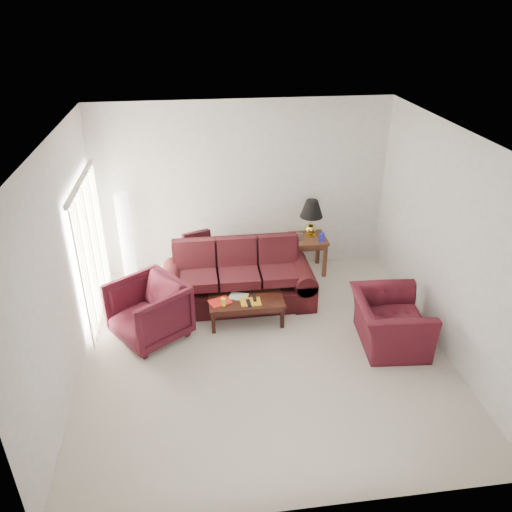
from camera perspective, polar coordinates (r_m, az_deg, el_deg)
The scene contains 19 objects.
floor at distance 7.20m, azimuth 0.91°, elevation -10.58°, with size 5.00×5.00×0.00m, color beige.
blinds at distance 7.82m, azimuth -18.31°, elevation 0.63°, with size 0.10×2.00×2.16m, color silver.
sofa at distance 7.93m, azimuth -2.04°, elevation -2.33°, with size 2.39×1.03×0.98m, color black, non-canonical shape.
throw_pillow at distance 8.34m, azimuth -6.67°, elevation 1.24°, with size 0.46×0.13×0.46m, color black.
end_table at distance 8.98m, azimuth 5.94°, elevation 0.22°, with size 0.61×0.61×0.66m, color #4A2919, non-canonical shape.
table_lamp at distance 8.75m, azimuth 6.32°, elevation 4.30°, with size 0.40×0.40×0.67m, color gold, non-canonical shape.
clock at distance 8.68m, azimuth 4.88°, elevation 2.20°, with size 0.14×0.05×0.14m, color #B7B6BB.
blue_canister at distance 8.70m, azimuth 7.55°, elevation 2.16°, with size 0.09×0.09×0.15m, color #221BB5.
picture_frame at distance 8.95m, azimuth 5.11°, elevation 3.14°, with size 0.14×0.02×0.17m, color white.
floor_lamp at distance 8.67m, azimuth -14.60°, elevation 1.95°, with size 0.27×0.27×1.64m, color silver, non-canonical shape.
armchair_left at distance 7.35m, azimuth -12.19°, elevation -6.16°, with size 0.94×0.96×0.88m, color #3B0D17.
armchair_right at distance 7.35m, azimuth 15.00°, elevation -7.26°, with size 1.12×0.98×0.73m, color #410F18.
coffee_table at distance 7.64m, azimuth -1.12°, elevation -6.21°, with size 1.13×0.56×0.39m, color black, non-canonical shape.
magazine_red at distance 7.47m, azimuth -4.13°, elevation -5.25°, with size 0.31×0.23×0.02m, color red.
magazine_white at distance 7.59m, azimuth -2.01°, elevation -4.62°, with size 0.28×0.21×0.02m, color white.
magazine_orange at distance 7.45m, azimuth -0.61°, elevation -5.26°, with size 0.30×0.22×0.02m, color #F3AD1C.
remote_a at distance 7.39m, azimuth -0.83°, elevation -5.40°, with size 0.06×0.19×0.02m, color black.
remote_b at distance 7.51m, azimuth -0.17°, elevation -4.82°, with size 0.05×0.17×0.02m, color black.
yellow_glass at distance 7.37m, azimuth -3.77°, elevation -5.26°, with size 0.07×0.07×0.12m, color #F1F235.
Camera 1 is at (-0.86, -5.57, 4.48)m, focal length 35.00 mm.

